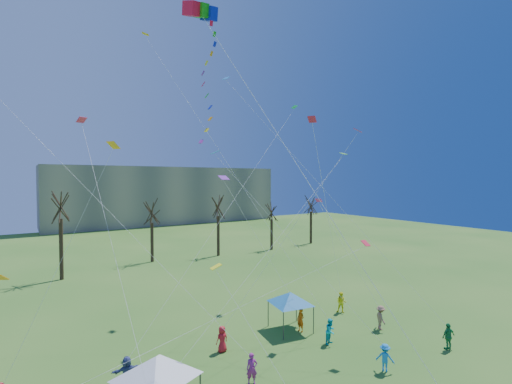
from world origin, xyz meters
TOP-DOWN VIEW (x-y plane):
  - distant_building at (22.00, 82.00)m, footprint 60.00×14.00m
  - bare_tree_row at (2.36, 36.02)m, footprint 67.68×8.67m
  - big_box_kite at (-1.30, 7.61)m, footprint 3.80×7.73m
  - canopy_tent_white at (-6.04, 4.24)m, footprint 4.11×4.11m
  - canopy_tent_blue at (6.08, 9.11)m, footprint 3.92×3.92m
  - festival_crowd at (0.79, 5.29)m, footprint 26.51×10.23m
  - small_kites_aloft at (0.91, 10.68)m, footprint 29.09×18.06m

SIDE VIEW (x-z plane):
  - festival_crowd at x=0.79m, z-range -0.05..1.81m
  - canopy_tent_blue at x=6.08m, z-range 1.04..4.02m
  - canopy_tent_white at x=-6.04m, z-range 1.16..4.51m
  - bare_tree_row at x=2.36m, z-range 1.15..12.33m
  - distant_building at x=22.00m, z-range 0.00..15.00m
  - small_kites_aloft at x=0.91m, z-range -3.60..29.85m
  - big_box_kite at x=-1.30m, z-range 5.37..29.85m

